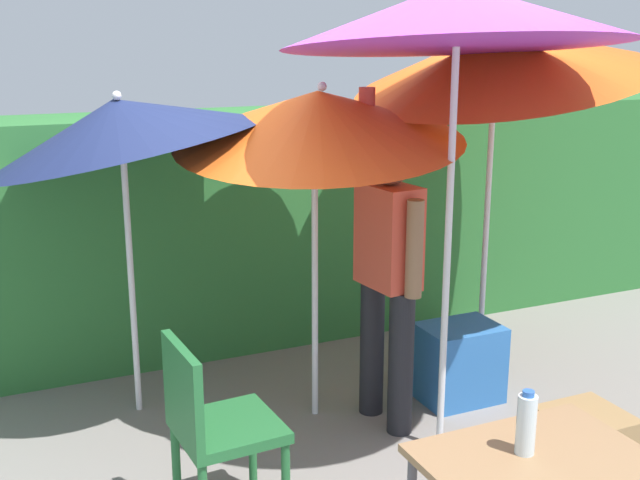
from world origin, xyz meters
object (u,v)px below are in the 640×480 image
Objects in this scene: umbrella_orange at (318,117)px; crate_cardboard at (585,438)px; chair_plastic at (213,422)px; bottle_water at (526,424)px; cooler_box at (459,363)px; umbrella_navy at (120,124)px; umbrella_rainbow at (501,55)px; umbrella_yellow at (455,16)px; person_vendor at (388,265)px.

crate_cardboard is at bearing -45.87° from umbrella_orange.
bottle_water is at bearing -51.20° from chair_plastic.
umbrella_navy is at bearing 160.85° from cooler_box.
umbrella_rainbow is 2.18m from crate_cardboard.
bottle_water is at bearing -90.59° from umbrella_orange.
umbrella_orange is at bearing -25.64° from umbrella_navy.
umbrella_yellow reaches higher than cooler_box.
bottle_water is (-1.18, -1.85, -1.22)m from umbrella_rainbow.
umbrella_navy is 2.64m from bottle_water.
crate_cardboard is at bearing -8.04° from chair_plastic.
umbrella_yellow is 2.16m from chair_plastic.
chair_plastic is at bearing -154.57° from person_vendor.
umbrella_yellow is 5.21× the size of cooler_box.
umbrella_orange is 1.73m from cooler_box.
umbrella_yellow reaches higher than bottle_water.
umbrella_rainbow is 1.84m from cooler_box.
person_vendor is 3.98× the size of cooler_box.
person_vendor reaches higher than bottle_water.
umbrella_yellow is at bearing 143.90° from crate_cardboard.
cooler_box is 1.98m from bottle_water.
chair_plastic is 1.95m from crate_cardboard.
crate_cardboard is (0.18, -0.89, -0.10)m from cooler_box.
umbrella_rainbow reaches higher than bottle_water.
crate_cardboard is (1.99, -1.53, -1.55)m from umbrella_navy.
umbrella_navy reaches higher than crate_cardboard.
umbrella_rainbow reaches higher than cooler_box.
umbrella_yellow is at bearing 70.05° from bottle_water.
umbrella_rainbow is 1.20× the size of umbrella_orange.
umbrella_yellow is 6.09× the size of crate_cardboard.
umbrella_yellow is 1.36m from person_vendor.
umbrella_navy is 2.95m from crate_cardboard.
umbrella_yellow is (-0.73, -0.62, 0.20)m from umbrella_rainbow.
bottle_water reaches higher than chair_plastic.
umbrella_rainbow reaches higher than umbrella_navy.
umbrella_orange is (-1.16, -0.00, -0.31)m from umbrella_rainbow.
person_vendor is (1.27, -0.70, -0.75)m from umbrella_navy.
cooler_box is (-0.30, -0.17, -1.81)m from umbrella_rainbow.
chair_plastic is 1.88× the size of cooler_box.
chair_plastic is (0.10, -1.26, -1.18)m from umbrella_navy.
umbrella_yellow is at bearing -55.62° from umbrella_orange.
umbrella_orange reaches higher than chair_plastic.
chair_plastic is at bearing 171.96° from crate_cardboard.
bottle_water reaches higher than crate_cardboard.
person_vendor is at bearing -164.16° from umbrella_rainbow.
person_vendor is at bearing -172.69° from cooler_box.
umbrella_navy is 1.73m from chair_plastic.
bottle_water is (0.94, -2.31, -0.86)m from umbrella_navy.
umbrella_orange reaches higher than crate_cardboard.
umbrella_navy is 1.64m from person_vendor.
chair_plastic is (-1.17, -0.56, -0.42)m from person_vendor.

